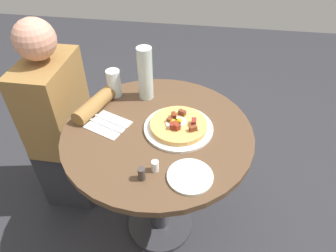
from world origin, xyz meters
TOP-DOWN VIEW (x-y plane):
  - ground_plane at (0.00, 0.00)m, footprint 6.00×6.00m
  - dining_table at (0.00, 0.00)m, footprint 0.84×0.84m
  - person_seated at (-0.19, -0.58)m, footprint 0.41×0.48m
  - pizza_plate at (-0.02, 0.09)m, footprint 0.30×0.30m
  - breakfast_pizza at (-0.02, 0.09)m, footprint 0.25×0.25m
  - bread_plate at (0.24, 0.17)m, footprint 0.17×0.17m
  - napkin at (-0.00, -0.22)m, footprint 0.19×0.21m
  - fork at (0.01, -0.23)m, footprint 0.08×0.17m
  - knife at (-0.02, -0.22)m, footprint 0.08×0.17m
  - water_glass at (-0.23, -0.26)m, footprint 0.07×0.07m
  - water_bottle at (-0.24, -0.10)m, footprint 0.07×0.07m
  - salt_shaker at (0.23, 0.03)m, footprint 0.03×0.03m
  - pepper_shaker at (0.28, -0.01)m, footprint 0.03×0.03m

SIDE VIEW (x-z plane):
  - ground_plane at x=0.00m, z-range 0.00..0.00m
  - person_seated at x=-0.19m, z-range -0.06..1.07m
  - dining_table at x=0.00m, z-range 0.20..0.94m
  - napkin at x=0.00m, z-range 0.75..0.75m
  - bread_plate at x=0.24m, z-range 0.75..0.76m
  - pizza_plate at x=-0.02m, z-range 0.75..0.76m
  - fork at x=0.01m, z-range 0.75..0.76m
  - knife at x=-0.02m, z-range 0.75..0.76m
  - salt_shaker at x=0.23m, z-range 0.75..0.79m
  - breakfast_pizza at x=-0.02m, z-range 0.75..0.80m
  - pepper_shaker at x=0.28m, z-range 0.75..0.80m
  - water_glass at x=-0.23m, z-range 0.75..0.88m
  - water_bottle at x=-0.24m, z-range 0.75..1.01m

